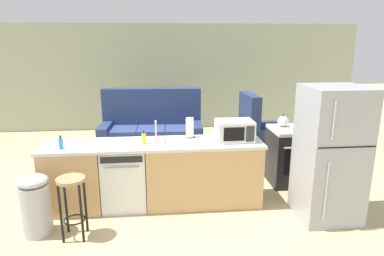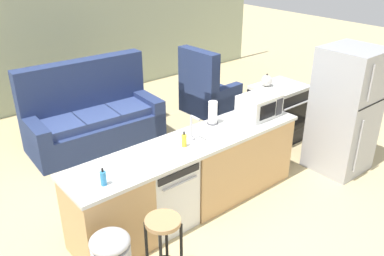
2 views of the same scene
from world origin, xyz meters
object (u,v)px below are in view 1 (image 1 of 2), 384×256
microwave (234,131)px  soap_bottle (144,138)px  trash_bin (35,204)px  stove_range (294,155)px  couch (152,133)px  paper_towel_roll (190,128)px  armchair (258,136)px  kettle (283,121)px  dishwasher (125,177)px  refrigerator (330,154)px  bar_stool (72,195)px  dish_soap_bottle (61,143)px

microwave → soap_bottle: 1.23m
soap_bottle → trash_bin: size_ratio=0.24×
stove_range → couch: size_ratio=0.44×
paper_towel_roll → armchair: (1.56, 1.86, -0.69)m
microwave → kettle: 1.16m
microwave → paper_towel_roll: 0.63m
dishwasher → stove_range: stove_range is taller
stove_range → armchair: bearing=95.0°
refrigerator → bar_stool: bearing=-176.7°
couch → dishwasher: bearing=-98.1°
microwave → couch: 2.69m
refrigerator → kettle: bearing=97.7°
dishwasher → microwave: microwave is taller
soap_bottle → dishwasher: bearing=173.6°
trash_bin → paper_towel_roll: bearing=23.3°
dishwasher → dish_soap_bottle: bearing=-169.1°
dishwasher → trash_bin: (-0.98, -0.61, -0.04)m
stove_range → soap_bottle: 2.45m
soap_bottle → dish_soap_bottle: (-1.03, -0.11, 0.00)m
dishwasher → dish_soap_bottle: size_ratio=4.77×
dishwasher → kettle: kettle is taller
dish_soap_bottle → couch: 2.77m
dishwasher → paper_towel_roll: 1.12m
microwave → dishwasher: bearing=179.9°
stove_range → trash_bin: (-3.58, -1.16, -0.07)m
dishwasher → paper_towel_roll: bearing=12.9°
soap_bottle → trash_bin: bearing=-155.4°
bar_stool → trash_bin: bearing=165.2°
stove_range → paper_towel_roll: 1.82m
microwave → trash_bin: (-2.48, -0.61, -0.66)m
couch → dish_soap_bottle: bearing=-113.7°
dishwasher → armchair: size_ratio=0.70×
dishwasher → microwave: bearing=-0.1°
couch → kettle: bearing=-38.2°
bar_stool → trash_bin: size_ratio=1.00×
refrigerator → microwave: (-1.10, 0.55, 0.19)m
stove_range → microwave: microwave is taller
armchair → bar_stool: bearing=-136.9°
dishwasher → stove_range: (2.60, 0.55, 0.03)m
refrigerator → soap_bottle: refrigerator is taller
bar_stool → soap_bottle: bearing=41.2°
armchair → trash_bin: bearing=-142.2°
microwave → kettle: microwave is taller
bar_stool → armchair: armchair is taller
soap_bottle → kettle: (2.16, 0.71, 0.01)m
stove_range → soap_bottle: (-2.32, -0.58, 0.52)m
bar_stool → couch: (0.85, 3.06, -0.14)m
dishwasher → kettle: size_ratio=4.10×
refrigerator → bar_stool: refrigerator is taller
microwave → armchair: bearing=64.9°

